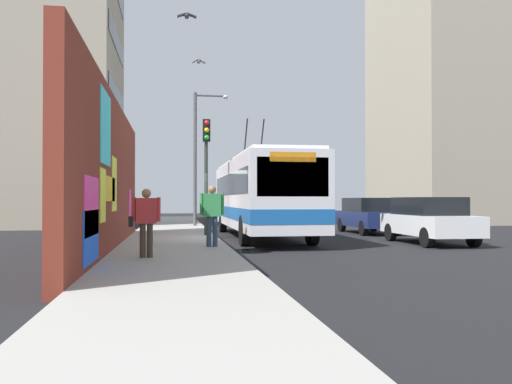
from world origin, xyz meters
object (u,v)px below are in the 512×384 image
city_bus (260,194)px  pedestrian_at_curb (212,210)px  street_lamp (199,149)px  traffic_light (206,157)px  parked_car_white (429,219)px  parked_car_navy (368,215)px  pedestrian_near_wall (146,218)px

city_bus → pedestrian_at_curb: 5.96m
street_lamp → traffic_light: bearing=179.3°
parked_car_white → parked_car_navy: 5.65m
parked_car_white → pedestrian_near_wall: bearing=115.1°
parked_car_navy → pedestrian_near_wall: (-9.98, 9.23, 0.25)m
parked_car_white → parked_car_navy: size_ratio=0.97×
street_lamp → parked_car_white: bearing=-146.5°
parked_car_white → pedestrian_at_curb: bearing=102.8°
pedestrian_near_wall → street_lamp: 15.71m
parked_car_white → traffic_light: bearing=65.9°
parked_car_white → street_lamp: bearing=33.5°
parked_car_white → pedestrian_near_wall: pedestrian_near_wall is taller
city_bus → parked_car_white: bearing=-125.9°
pedestrian_at_curb → traffic_light: bearing=-1.7°
parked_car_white → street_lamp: 13.55m
parked_car_navy → street_lamp: 9.58m
pedestrian_near_wall → traffic_light: size_ratio=0.36×
street_lamp → parked_car_navy: bearing=-126.2°
parked_car_navy → pedestrian_near_wall: bearing=137.2°
pedestrian_at_curb → parked_car_white: bearing=-77.2°
city_bus → pedestrian_near_wall: (-8.10, 4.03, -0.65)m
city_bus → traffic_light: 2.60m
parked_car_white → pedestrian_at_curb: (-1.70, 7.50, 0.36)m
pedestrian_near_wall → street_lamp: street_lamp is taller
city_bus → street_lamp: 7.85m
pedestrian_near_wall → parked_car_navy: bearing=-42.8°
street_lamp → city_bus: bearing=-164.0°
pedestrian_at_curb → street_lamp: bearing=-1.1°
city_bus → pedestrian_near_wall: city_bus is taller
parked_car_white → city_bus: bearing=54.1°
city_bus → street_lamp: bearing=16.0°
parked_car_white → parked_car_navy: bearing=0.0°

